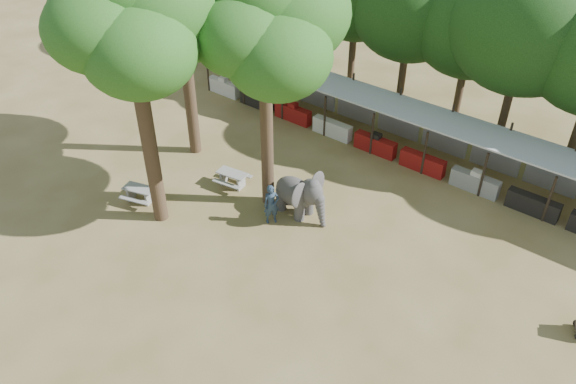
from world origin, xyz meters
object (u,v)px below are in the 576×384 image
Objects in this scene: handler at (271,204)px; picnic_table_far at (232,177)px; picnic_table_near at (140,192)px; yard_tree_back at (264,21)px; yard_tree_center at (130,15)px; elephant at (300,194)px.

picnic_table_far is (-3.31, 0.95, -0.47)m from handler.
yard_tree_back is at bearing 23.29° from picnic_table_near.
yard_tree_center reaches higher than picnic_table_far.
yard_tree_back is 6.69× the size of picnic_table_far.
handler is 1.13× the size of picnic_table_far.
yard_tree_center is 5.04m from yard_tree_back.
elephant is 7.61m from picnic_table_near.
yard_tree_center reaches higher than picnic_table_near.
elephant reaches higher than picnic_table_far.
picnic_table_near is 4.43m from picnic_table_far.
elephant is at bearing 13.78° from picnic_table_near.
yard_tree_back is 3.91× the size of elephant.
yard_tree_center reaches higher than handler.
yard_tree_back is 5.90× the size of handler.
yard_tree_center reaches higher than yard_tree_back.
yard_tree_back is 7.68m from elephant.
picnic_table_far is (-2.06, -0.31, -8.05)m from yard_tree_back.
handler is at bearing -45.30° from yard_tree_back.
picnic_table_far reaches higher than picnic_table_near.
yard_tree_center is 9.67m from handler.
elephant is at bearing -0.30° from yard_tree_back.
elephant reaches higher than picnic_table_near.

